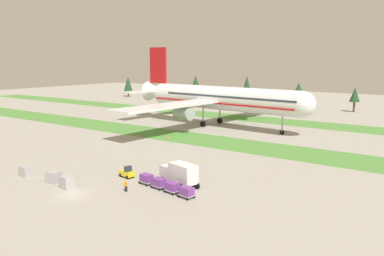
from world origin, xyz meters
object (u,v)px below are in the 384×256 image
uld_container_1 (54,177)px  cargo_dolly_fourth (186,191)px  catering_truck (179,173)px  cargo_dolly_second (159,182)px  cargo_dolly_third (172,187)px  ground_crew_loader (178,186)px  uld_container_2 (67,182)px  ground_crew_marshaller (126,185)px  uld_container_0 (26,171)px  taxiway_marker_1 (134,135)px  taxiway_marker_0 (168,137)px  baggage_tug (127,173)px  airliner (219,98)px  cargo_dolly_lead (147,178)px

uld_container_1 → cargo_dolly_fourth: bearing=17.4°
cargo_dolly_fourth → uld_container_1: uld_container_1 is taller
catering_truck → cargo_dolly_second: bearing=163.3°
cargo_dolly_fourth → cargo_dolly_third: bearing=90.0°
catering_truck → ground_crew_loader: bearing=-133.5°
uld_container_2 → ground_crew_loader: bearing=28.4°
cargo_dolly_fourth → ground_crew_marshaller: ground_crew_marshaller is taller
cargo_dolly_fourth → uld_container_0: uld_container_0 is taller
catering_truck → uld_container_1: 19.69m
taxiway_marker_1 → taxiway_marker_0: bearing=14.5°
catering_truck → baggage_tug: bearing=113.3°
baggage_tug → airliner: bearing=24.5°
ground_crew_loader → cargo_dolly_lead: bearing=101.9°
taxiway_marker_0 → taxiway_marker_1: size_ratio=1.10×
cargo_dolly_lead → uld_container_1: (-12.27, -7.87, -0.03)m
ground_crew_marshaller → cargo_dolly_lead: bearing=74.7°
baggage_tug → cargo_dolly_third: bearing=-90.0°
baggage_tug → uld_container_1: size_ratio=1.38×
cargo_dolly_second → cargo_dolly_third: bearing=-90.0°
ground_crew_marshaller → uld_container_2: bearing=-168.5°
cargo_dolly_lead → catering_truck: bearing=-53.4°
cargo_dolly_second → uld_container_0: size_ratio=1.20×
baggage_tug → taxiway_marker_1: 35.42m
uld_container_1 → taxiway_marker_1: size_ratio=3.39×
catering_truck → cargo_dolly_third: bearing=-145.9°
uld_container_2 → taxiway_marker_0: uld_container_2 is taller
cargo_dolly_third → uld_container_2: bearing=126.7°
taxiway_marker_1 → catering_truck: bearing=-36.7°
cargo_dolly_lead → catering_truck: size_ratio=0.33×
cargo_dolly_fourth → uld_container_2: bearing=121.3°
airliner → taxiway_marker_1: 27.97m
baggage_tug → taxiway_marker_0: (-14.51, 28.71, -0.49)m
taxiway_marker_1 → cargo_dolly_lead: bearing=-43.4°
airliner → cargo_dolly_third: 59.30m
catering_truck → taxiway_marker_0: bearing=55.2°
ground_crew_loader → uld_container_2: bearing=133.9°
taxiway_marker_0 → baggage_tug: bearing=-63.2°
cargo_dolly_third → catering_truck: (-1.21, 3.27, 1.03)m
ground_crew_marshaller → ground_crew_loader: 7.51m
airliner → cargo_dolly_fourth: airliner is taller
airliner → cargo_dolly_lead: airliner is taller
cargo_dolly_second → cargo_dolly_third: size_ratio=1.00×
uld_container_1 → uld_container_2: 3.97m
cargo_dolly_third → taxiway_marker_1: size_ratio=4.08×
baggage_tug → ground_crew_loader: baggage_tug is taller
cargo_dolly_fourth → ground_crew_loader: bearing=76.5°
cargo_dolly_second → ground_crew_marshaller: ground_crew_marshaller is taller
cargo_dolly_second → taxiway_marker_1: bearing=57.7°
uld_container_2 → cargo_dolly_third: bearing=27.9°
taxiway_marker_0 → cargo_dolly_third: bearing=-50.3°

